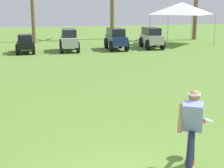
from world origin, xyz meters
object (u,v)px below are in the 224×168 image
(parked_car_slot_d, at_px, (116,38))
(frisbee_in_flight, at_px, (206,120))
(frisbee_thrower, at_px, (192,126))
(event_tent, at_px, (182,8))
(parked_car_slot_b, at_px, (25,43))
(parked_car_slot_c, at_px, (69,39))
(parked_car_slot_e, at_px, (152,37))

(parked_car_slot_d, bearing_deg, frisbee_in_flight, -98.32)
(frisbee_thrower, bearing_deg, event_tent, 65.62)
(frisbee_in_flight, relative_size, parked_car_slot_d, 0.15)
(parked_car_slot_b, relative_size, parked_car_slot_c, 0.90)
(parked_car_slot_e, height_order, event_tent, event_tent)
(parked_car_slot_b, distance_m, parked_car_slot_c, 2.61)
(frisbee_thrower, height_order, parked_car_slot_e, frisbee_thrower)
(frisbee_in_flight, height_order, event_tent, event_tent)
(parked_car_slot_e, distance_m, event_tent, 3.92)
(frisbee_thrower, bearing_deg, parked_car_slot_d, 80.13)
(frisbee_thrower, height_order, parked_car_slot_d, frisbee_thrower)
(parked_car_slot_e, bearing_deg, frisbee_in_flight, -106.74)
(frisbee_in_flight, distance_m, parked_car_slot_c, 15.53)
(parked_car_slot_c, bearing_deg, parked_car_slot_e, 1.22)
(frisbee_thrower, bearing_deg, parked_car_slot_c, 90.74)
(frisbee_in_flight, xyz_separation_m, parked_car_slot_c, (-0.71, 15.52, -0.00))
(frisbee_in_flight, bearing_deg, parked_car_slot_d, 81.68)
(event_tent, bearing_deg, parked_car_slot_c, -166.53)
(frisbee_thrower, distance_m, parked_car_slot_c, 15.96)
(frisbee_in_flight, distance_m, parked_car_slot_e, 16.32)
(frisbee_thrower, distance_m, parked_car_slot_e, 16.90)
(parked_car_slot_c, height_order, event_tent, event_tent)
(parked_car_slot_b, xyz_separation_m, parked_car_slot_e, (8.02, 0.26, 0.16))
(parked_car_slot_b, xyz_separation_m, event_tent, (10.95, 2.14, 1.96))
(event_tent, bearing_deg, parked_car_slot_b, -168.93)
(frisbee_in_flight, bearing_deg, frisbee_thrower, -138.61)
(frisbee_thrower, distance_m, frisbee_in_flight, 0.68)
(event_tent, bearing_deg, parked_car_slot_d, -159.41)
(parked_car_slot_b, relative_size, parked_car_slot_e, 0.90)
(parked_car_slot_c, xyz_separation_m, event_tent, (8.34, 2.00, 1.80))
(parked_car_slot_d, bearing_deg, frisbee_thrower, -99.87)
(frisbee_in_flight, bearing_deg, parked_car_slot_b, 102.16)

